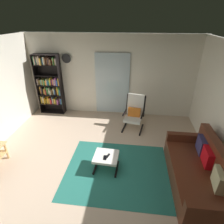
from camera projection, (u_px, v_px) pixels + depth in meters
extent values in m
plane|color=#CEB197|center=(94.00, 173.00, 3.97)|extent=(7.02, 7.02, 0.00)
cube|color=silver|center=(111.00, 76.00, 5.92)|extent=(5.60, 0.06, 2.60)
cube|color=silver|center=(112.00, 84.00, 5.97)|extent=(1.10, 0.01, 2.00)
cube|color=#256F62|center=(117.00, 170.00, 4.06)|extent=(2.23, 1.87, 0.01)
cylinder|color=tan|center=(6.00, 151.00, 4.30)|extent=(0.05, 0.05, 0.44)
cube|color=black|center=(38.00, 85.00, 6.11)|extent=(0.02, 0.30, 2.00)
cube|color=black|center=(61.00, 86.00, 6.03)|extent=(0.02, 0.30, 2.00)
cube|color=black|center=(51.00, 84.00, 6.19)|extent=(0.82, 0.02, 2.00)
cube|color=black|center=(54.00, 111.00, 6.53)|extent=(0.79, 0.28, 0.02)
cube|color=black|center=(53.00, 103.00, 6.38)|extent=(0.79, 0.28, 0.02)
cube|color=black|center=(51.00, 94.00, 6.22)|extent=(0.79, 0.28, 0.02)
cube|color=black|center=(50.00, 85.00, 6.07)|extent=(0.79, 0.28, 0.02)
cube|color=black|center=(48.00, 75.00, 5.91)|extent=(0.79, 0.28, 0.02)
cube|color=black|center=(46.00, 65.00, 5.76)|extent=(0.79, 0.28, 0.02)
cube|color=black|center=(45.00, 54.00, 5.61)|extent=(0.79, 0.28, 0.02)
cube|color=gold|center=(42.00, 99.00, 6.34)|extent=(0.04, 0.14, 0.26)
cube|color=beige|center=(44.00, 99.00, 6.36)|extent=(0.04, 0.14, 0.24)
cube|color=teal|center=(45.00, 100.00, 6.37)|extent=(0.03, 0.14, 0.20)
cube|color=gold|center=(46.00, 100.00, 6.33)|extent=(0.02, 0.23, 0.22)
cube|color=gold|center=(47.00, 101.00, 6.36)|extent=(0.02, 0.17, 0.16)
cube|color=olive|center=(48.00, 101.00, 6.37)|extent=(0.04, 0.16, 0.15)
cube|color=orange|center=(49.00, 99.00, 6.34)|extent=(0.03, 0.22, 0.26)
cube|color=#A39D3F|center=(50.00, 100.00, 6.35)|extent=(0.03, 0.20, 0.19)
cube|color=red|center=(51.00, 100.00, 6.33)|extent=(0.02, 0.16, 0.21)
cube|color=red|center=(52.00, 101.00, 6.35)|extent=(0.03, 0.21, 0.15)
cube|color=slate|center=(53.00, 100.00, 6.33)|extent=(0.02, 0.13, 0.24)
cube|color=beige|center=(54.00, 101.00, 6.32)|extent=(0.03, 0.15, 0.18)
cube|color=brown|center=(54.00, 100.00, 6.32)|extent=(0.02, 0.14, 0.20)
cube|color=gold|center=(56.00, 101.00, 6.32)|extent=(0.04, 0.18, 0.20)
cube|color=slate|center=(57.00, 101.00, 6.33)|extent=(0.02, 0.12, 0.16)
cube|color=brown|center=(58.00, 101.00, 6.33)|extent=(0.03, 0.23, 0.17)
cube|color=#984697|center=(59.00, 101.00, 6.30)|extent=(0.03, 0.23, 0.19)
cube|color=brown|center=(60.00, 101.00, 6.30)|extent=(0.04, 0.10, 0.21)
cube|color=#3557B5|center=(61.00, 101.00, 6.29)|extent=(0.02, 0.14, 0.19)
cube|color=teal|center=(62.00, 101.00, 6.30)|extent=(0.03, 0.18, 0.20)
cube|color=gold|center=(41.00, 90.00, 6.22)|extent=(0.04, 0.10, 0.25)
cube|color=brown|center=(42.00, 91.00, 6.22)|extent=(0.04, 0.17, 0.22)
cube|color=black|center=(43.00, 90.00, 6.21)|extent=(0.03, 0.22, 0.24)
cube|color=gold|center=(45.00, 91.00, 6.20)|extent=(0.04, 0.10, 0.19)
cube|color=#A59F3C|center=(46.00, 90.00, 6.19)|extent=(0.02, 0.12, 0.25)
cube|color=#C93D36|center=(47.00, 91.00, 6.19)|extent=(0.03, 0.23, 0.18)
cube|color=#348540|center=(48.00, 91.00, 6.17)|extent=(0.03, 0.16, 0.26)
cube|color=beige|center=(49.00, 91.00, 6.18)|extent=(0.03, 0.12, 0.23)
cube|color=#408147|center=(50.00, 91.00, 6.18)|extent=(0.02, 0.11, 0.24)
cube|color=beige|center=(51.00, 92.00, 6.18)|extent=(0.03, 0.21, 0.15)
cube|color=brown|center=(53.00, 91.00, 6.17)|extent=(0.04, 0.18, 0.20)
cube|color=beige|center=(54.00, 91.00, 6.16)|extent=(0.04, 0.10, 0.22)
cube|color=#2957A4|center=(55.00, 92.00, 6.15)|extent=(0.03, 0.12, 0.16)
cube|color=black|center=(56.00, 92.00, 6.16)|extent=(0.03, 0.18, 0.17)
cube|color=gold|center=(57.00, 91.00, 6.14)|extent=(0.03, 0.10, 0.26)
cube|color=orange|center=(58.00, 92.00, 6.14)|extent=(0.02, 0.16, 0.21)
cube|color=#438D3B|center=(59.00, 91.00, 6.12)|extent=(0.03, 0.16, 0.27)
cube|color=#2E66A2|center=(61.00, 92.00, 6.14)|extent=(0.03, 0.20, 0.20)
cube|color=beige|center=(38.00, 82.00, 6.04)|extent=(0.02, 0.17, 0.21)
cube|color=brown|center=(40.00, 82.00, 6.06)|extent=(0.04, 0.14, 0.17)
cube|color=gold|center=(41.00, 82.00, 6.07)|extent=(0.04, 0.10, 0.15)
cube|color=#5A9090|center=(42.00, 82.00, 6.06)|extent=(0.04, 0.20, 0.18)
cube|color=olive|center=(43.00, 82.00, 6.05)|extent=(0.02, 0.20, 0.20)
cube|color=brown|center=(44.00, 82.00, 6.04)|extent=(0.02, 0.19, 0.19)
cube|color=#38863E|center=(45.00, 82.00, 6.03)|extent=(0.03, 0.23, 0.20)
cube|color=orange|center=(47.00, 82.00, 6.03)|extent=(0.03, 0.21, 0.17)
cube|color=beige|center=(47.00, 82.00, 6.01)|extent=(0.02, 0.19, 0.21)
cube|color=teal|center=(49.00, 83.00, 6.03)|extent=(0.04, 0.18, 0.15)
cube|color=#418C4D|center=(50.00, 82.00, 6.01)|extent=(0.03, 0.14, 0.18)
cube|color=gold|center=(51.00, 81.00, 6.00)|extent=(0.02, 0.20, 0.26)
cube|color=#8C3A94|center=(52.00, 82.00, 6.01)|extent=(0.03, 0.11, 0.19)
cube|color=orange|center=(53.00, 82.00, 6.02)|extent=(0.04, 0.12, 0.20)
cube|color=#9E3D85|center=(55.00, 82.00, 6.01)|extent=(0.02, 0.21, 0.23)
cube|color=beige|center=(55.00, 82.00, 5.98)|extent=(0.03, 0.14, 0.21)
cube|color=#993E92|center=(56.00, 81.00, 5.99)|extent=(0.04, 0.18, 0.25)
cube|color=#3161AD|center=(58.00, 82.00, 5.97)|extent=(0.04, 0.19, 0.20)
cube|color=gold|center=(59.00, 82.00, 5.98)|extent=(0.04, 0.20, 0.24)
cube|color=#2F8044|center=(34.00, 60.00, 5.72)|extent=(0.04, 0.16, 0.25)
cube|color=beige|center=(36.00, 60.00, 5.72)|extent=(0.03, 0.23, 0.26)
cube|color=#569AA2|center=(37.00, 62.00, 5.76)|extent=(0.03, 0.16, 0.17)
cube|color=beige|center=(38.00, 60.00, 5.74)|extent=(0.04, 0.19, 0.24)
cube|color=beige|center=(39.00, 60.00, 5.70)|extent=(0.04, 0.14, 0.26)
cube|color=gold|center=(41.00, 61.00, 5.71)|extent=(0.04, 0.23, 0.21)
cube|color=#2765AE|center=(43.00, 61.00, 5.71)|extent=(0.04, 0.14, 0.21)
cube|color=beige|center=(45.00, 61.00, 5.70)|extent=(0.04, 0.22, 0.25)
cube|color=brown|center=(46.00, 61.00, 5.71)|extent=(0.03, 0.23, 0.24)
cube|color=brown|center=(47.00, 61.00, 5.70)|extent=(0.03, 0.13, 0.24)
cube|color=#201A2F|center=(49.00, 62.00, 5.73)|extent=(0.03, 0.15, 0.16)
cube|color=brown|center=(49.00, 61.00, 5.68)|extent=(0.03, 0.18, 0.23)
cube|color=brown|center=(51.00, 62.00, 5.70)|extent=(0.04, 0.22, 0.18)
cube|color=red|center=(53.00, 62.00, 5.69)|extent=(0.04, 0.10, 0.19)
cube|color=#438941|center=(54.00, 61.00, 5.67)|extent=(0.03, 0.18, 0.24)
cube|color=gold|center=(55.00, 62.00, 5.68)|extent=(0.03, 0.12, 0.19)
cube|color=beige|center=(56.00, 62.00, 5.65)|extent=(0.04, 0.14, 0.21)
cube|color=#5A2817|center=(195.00, 177.00, 3.63)|extent=(0.90, 1.98, 0.40)
cube|color=#5A2817|center=(220.00, 162.00, 3.39)|extent=(0.18, 1.98, 0.47)
cube|color=#5A2817|center=(216.00, 211.00, 2.68)|extent=(0.90, 0.14, 0.20)
cube|color=#5A2817|center=(186.00, 137.00, 4.30)|extent=(0.90, 0.14, 0.20)
cube|color=red|center=(208.00, 157.00, 3.60)|extent=(0.17, 0.39, 0.34)
cube|color=beige|center=(219.00, 180.00, 3.11)|extent=(0.19, 0.40, 0.34)
cube|color=navy|center=(202.00, 145.00, 3.93)|extent=(0.17, 0.39, 0.34)
cube|color=black|center=(141.00, 130.00, 5.46)|extent=(0.15, 0.60, 0.04)
cube|color=black|center=(144.00, 106.00, 5.37)|extent=(0.07, 0.18, 0.63)
cube|color=black|center=(143.00, 114.00, 5.24)|extent=(0.14, 0.52, 0.03)
cube|color=black|center=(124.00, 127.00, 5.60)|extent=(0.15, 0.60, 0.04)
cube|color=black|center=(127.00, 104.00, 5.51)|extent=(0.07, 0.18, 0.63)
cube|color=black|center=(125.00, 112.00, 5.37)|extent=(0.14, 0.52, 0.03)
cube|color=white|center=(133.00, 118.00, 5.35)|extent=(0.57, 0.60, 0.08)
cube|color=white|center=(136.00, 104.00, 5.41)|extent=(0.51, 0.27, 0.60)
cube|color=orange|center=(134.00, 113.00, 5.37)|extent=(0.38, 0.23, 0.34)
cube|color=white|center=(106.00, 157.00, 3.95)|extent=(0.54, 0.50, 0.06)
cube|color=black|center=(96.00, 166.00, 4.14)|extent=(0.06, 0.48, 0.04)
cube|color=black|center=(96.00, 161.00, 4.06)|extent=(0.04, 0.04, 0.31)
cube|color=black|center=(117.00, 169.00, 4.06)|extent=(0.06, 0.48, 0.04)
cube|color=black|center=(117.00, 164.00, 3.99)|extent=(0.04, 0.04, 0.31)
cube|color=black|center=(108.00, 156.00, 3.92)|extent=(0.09, 0.15, 0.02)
cube|color=black|center=(105.00, 158.00, 3.87)|extent=(0.07, 0.14, 0.01)
cylinder|color=silver|center=(66.00, 58.00, 5.74)|extent=(0.28, 0.02, 0.28)
cylinder|color=black|center=(66.00, 58.00, 5.74)|extent=(0.29, 0.01, 0.29)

